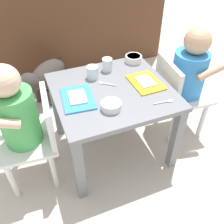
{
  "coord_description": "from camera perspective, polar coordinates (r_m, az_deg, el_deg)",
  "views": [
    {
      "loc": [
        -0.38,
        -0.95,
        1.16
      ],
      "look_at": [
        0.0,
        0.0,
        0.28
      ],
      "focal_mm": 39.91,
      "sensor_mm": 36.0,
      "label": 1
    }
  ],
  "objects": [
    {
      "name": "water_cup_left",
      "position": [
        1.4,
        -1.1,
        10.64
      ],
      "size": [
        0.06,
        0.06,
        0.07
      ],
      "color": "white",
      "rests_on": "dining_table"
    },
    {
      "name": "seated_child_left",
      "position": [
        1.18,
        -20.27,
        -1.09
      ],
      "size": [
        0.3,
        0.3,
        0.69
      ],
      "color": "silver",
      "rests_on": "ground"
    },
    {
      "name": "veggie_bowl_far",
      "position": [
        1.12,
        -0.2,
        1.52
      ],
      "size": [
        0.09,
        0.09,
        0.04
      ],
      "color": "white",
      "rests_on": "dining_table"
    },
    {
      "name": "seated_child_right",
      "position": [
        1.46,
        16.98,
        8.48
      ],
      "size": [
        0.3,
        0.3,
        0.68
      ],
      "color": "silver",
      "rests_on": "ground"
    },
    {
      "name": "food_tray_left",
      "position": [
        1.2,
        -7.89,
        3.18
      ],
      "size": [
        0.17,
        0.22,
        0.02
      ],
      "color": "#388CD8",
      "rests_on": "dining_table"
    },
    {
      "name": "spoon_by_left_tray",
      "position": [
        1.2,
        12.16,
        2.32
      ],
      "size": [
        0.1,
        0.02,
        0.01
      ],
      "color": "silver",
      "rests_on": "dining_table"
    },
    {
      "name": "dog",
      "position": [
        1.85,
        -15.22,
        7.89
      ],
      "size": [
        0.4,
        0.39,
        0.31
      ],
      "color": "#332D28",
      "rests_on": "ground"
    },
    {
      "name": "water_cup_right",
      "position": [
        1.34,
        -4.51,
        8.89
      ],
      "size": [
        0.06,
        0.06,
        0.07
      ],
      "color": "white",
      "rests_on": "dining_table"
    },
    {
      "name": "food_tray_right",
      "position": [
        1.31,
        7.69,
        6.8
      ],
      "size": [
        0.15,
        0.2,
        0.02
      ],
      "color": "gold",
      "rests_on": "dining_table"
    },
    {
      "name": "cereal_bowl_right_side",
      "position": [
        1.49,
        4.94,
        12.12
      ],
      "size": [
        0.1,
        0.1,
        0.04
      ],
      "color": "white",
      "rests_on": "dining_table"
    },
    {
      "name": "ground_plane",
      "position": [
        1.55,
        0.0,
        -7.89
      ],
      "size": [
        7.0,
        7.0,
        0.0
      ],
      "primitive_type": "plane",
      "color": "beige"
    },
    {
      "name": "kitchen_cabinet_back",
      "position": [
        2.2,
        -11.8,
        22.7
      ],
      "size": [
        1.69,
        0.4,
        1.02
      ],
      "primitive_type": "cube",
      "color": "#56331E",
      "rests_on": "ground"
    },
    {
      "name": "dining_table",
      "position": [
        1.3,
        0.0,
        2.6
      ],
      "size": [
        0.59,
        0.55,
        0.43
      ],
      "color": "slate",
      "rests_on": "ground"
    },
    {
      "name": "spoon_by_right_tray",
      "position": [
        1.3,
        -1.5,
        6.53
      ],
      "size": [
        0.09,
        0.07,
        0.01
      ],
      "color": "silver",
      "rests_on": "dining_table"
    }
  ]
}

